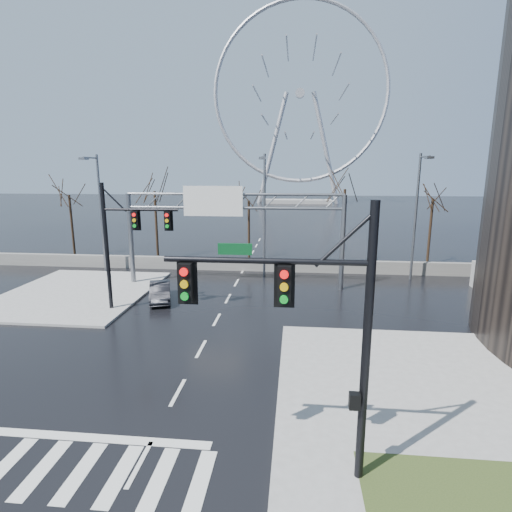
# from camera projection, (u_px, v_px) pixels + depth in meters

# --- Properties ---
(ground) EXTENTS (260.00, 260.00, 0.00)m
(ground) POSITION_uv_depth(u_px,v_px,m) (178.00, 392.00, 15.98)
(ground) COLOR black
(ground) RESTS_ON ground
(sidewalk_right_ext) EXTENTS (12.00, 10.00, 0.15)m
(sidewalk_right_ext) POSITION_uv_depth(u_px,v_px,m) (421.00, 378.00, 16.94)
(sidewalk_right_ext) COLOR gray
(sidewalk_right_ext) RESTS_ON ground
(sidewalk_far) EXTENTS (10.00, 12.00, 0.15)m
(sidewalk_far) POSITION_uv_depth(u_px,v_px,m) (77.00, 293.00, 28.70)
(sidewalk_far) COLOR gray
(sidewalk_far) RESTS_ON ground
(grass_strip) EXTENTS (5.00, 4.00, 0.02)m
(grass_strip) POSITION_uv_depth(u_px,v_px,m) (464.00, 512.00, 10.21)
(grass_strip) COLOR #31401B
(grass_strip) RESTS_ON sidewalk_near
(barrier_wall) EXTENTS (52.00, 0.50, 1.10)m
(barrier_wall) POSITION_uv_depth(u_px,v_px,m) (243.00, 264.00, 35.32)
(barrier_wall) COLOR slate
(barrier_wall) RESTS_ON ground
(signal_mast_near) EXTENTS (5.52, 0.41, 8.00)m
(signal_mast_near) POSITION_uv_depth(u_px,v_px,m) (316.00, 319.00, 10.53)
(signal_mast_near) COLOR black
(signal_mast_near) RESTS_ON ground
(signal_mast_far) EXTENTS (4.72, 0.41, 8.00)m
(signal_mast_far) POSITION_uv_depth(u_px,v_px,m) (123.00, 235.00, 24.25)
(signal_mast_far) COLOR black
(signal_mast_far) RESTS_ON ground
(sign_gantry) EXTENTS (16.36, 0.40, 7.60)m
(sign_gantry) POSITION_uv_depth(u_px,v_px,m) (229.00, 219.00, 29.48)
(sign_gantry) COLOR slate
(sign_gantry) RESTS_ON ground
(streetlight_left) EXTENTS (0.50, 2.55, 10.00)m
(streetlight_left) POSITION_uv_depth(u_px,v_px,m) (99.00, 205.00, 33.57)
(streetlight_left) COLOR slate
(streetlight_left) RESTS_ON ground
(streetlight_mid) EXTENTS (0.50, 2.55, 10.00)m
(streetlight_mid) POSITION_uv_depth(u_px,v_px,m) (264.00, 206.00, 32.21)
(streetlight_mid) COLOR slate
(streetlight_mid) RESTS_ON ground
(streetlight_right) EXTENTS (0.50, 2.55, 10.00)m
(streetlight_right) POSITION_uv_depth(u_px,v_px,m) (418.00, 207.00, 31.05)
(streetlight_right) COLOR slate
(streetlight_right) RESTS_ON ground
(tree_far_left) EXTENTS (3.50, 3.50, 7.00)m
(tree_far_left) POSITION_uv_depth(u_px,v_px,m) (70.00, 202.00, 39.90)
(tree_far_left) COLOR black
(tree_far_left) RESTS_ON ground
(tree_left) EXTENTS (3.75, 3.75, 7.50)m
(tree_left) POSITION_uv_depth(u_px,v_px,m) (155.00, 199.00, 38.46)
(tree_left) COLOR black
(tree_left) RESTS_ON ground
(tree_center) EXTENTS (3.25, 3.25, 6.50)m
(tree_center) POSITION_uv_depth(u_px,v_px,m) (249.00, 207.00, 38.72)
(tree_center) COLOR black
(tree_center) RESTS_ON ground
(tree_right) EXTENTS (3.90, 3.90, 7.80)m
(tree_right) POSITION_uv_depth(u_px,v_px,m) (345.00, 198.00, 36.66)
(tree_right) COLOR black
(tree_right) RESTS_ON ground
(tree_far_right) EXTENTS (3.40, 3.40, 6.80)m
(tree_far_right) POSITION_uv_depth(u_px,v_px,m) (432.00, 207.00, 36.53)
(tree_far_right) COLOR black
(tree_far_right) RESTS_ON ground
(ferris_wheel) EXTENTS (45.00, 6.00, 50.91)m
(ferris_wheel) POSITION_uv_depth(u_px,v_px,m) (300.00, 101.00, 102.41)
(ferris_wheel) COLOR gray
(ferris_wheel) RESTS_ON ground
(car) EXTENTS (2.47, 4.06, 1.26)m
(car) POSITION_uv_depth(u_px,v_px,m) (160.00, 292.00, 27.12)
(car) COLOR black
(car) RESTS_ON ground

